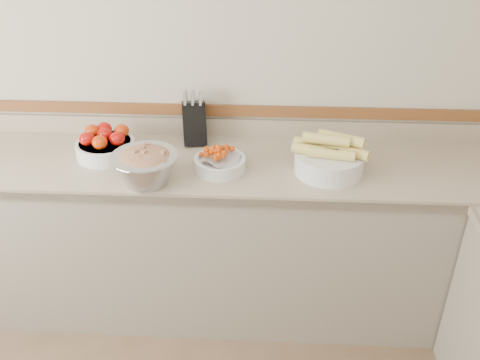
{
  "coord_description": "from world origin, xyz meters",
  "views": [
    {
      "loc": [
        0.46,
        -0.64,
        2.19
      ],
      "look_at": [
        0.35,
        1.35,
        1.0
      ],
      "focal_mm": 40.0,
      "sensor_mm": 36.0,
      "label": 1
    }
  ],
  "objects_px": {
    "cherry_tomato_bowl": "(220,161)",
    "rhubarb_bowl": "(145,166)",
    "knife_block": "(194,122)",
    "corn_bowl": "(329,158)",
    "tomato_bowl": "(105,144)"
  },
  "relations": [
    {
      "from": "cherry_tomato_bowl",
      "to": "rhubarb_bowl",
      "type": "bearing_deg",
      "value": -156.68
    },
    {
      "from": "knife_block",
      "to": "corn_bowl",
      "type": "height_order",
      "value": "knife_block"
    },
    {
      "from": "corn_bowl",
      "to": "rhubarb_bowl",
      "type": "height_order",
      "value": "corn_bowl"
    },
    {
      "from": "tomato_bowl",
      "to": "cherry_tomato_bowl",
      "type": "bearing_deg",
      "value": -11.01
    },
    {
      "from": "cherry_tomato_bowl",
      "to": "knife_block",
      "type": "bearing_deg",
      "value": 118.95
    },
    {
      "from": "cherry_tomato_bowl",
      "to": "tomato_bowl",
      "type": "bearing_deg",
      "value": 168.99
    },
    {
      "from": "tomato_bowl",
      "to": "cherry_tomato_bowl",
      "type": "height_order",
      "value": "tomato_bowl"
    },
    {
      "from": "cherry_tomato_bowl",
      "to": "corn_bowl",
      "type": "height_order",
      "value": "corn_bowl"
    },
    {
      "from": "knife_block",
      "to": "tomato_bowl",
      "type": "bearing_deg",
      "value": -158.34
    },
    {
      "from": "tomato_bowl",
      "to": "rhubarb_bowl",
      "type": "xyz_separation_m",
      "value": [
        0.26,
        -0.26,
        0.03
      ]
    },
    {
      "from": "knife_block",
      "to": "corn_bowl",
      "type": "bearing_deg",
      "value": -22.19
    },
    {
      "from": "tomato_bowl",
      "to": "corn_bowl",
      "type": "distance_m",
      "value": 1.12
    },
    {
      "from": "corn_bowl",
      "to": "cherry_tomato_bowl",
      "type": "bearing_deg",
      "value": -178.98
    },
    {
      "from": "tomato_bowl",
      "to": "rhubarb_bowl",
      "type": "height_order",
      "value": "rhubarb_bowl"
    },
    {
      "from": "knife_block",
      "to": "tomato_bowl",
      "type": "xyz_separation_m",
      "value": [
        -0.43,
        -0.17,
        -0.06
      ]
    }
  ]
}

